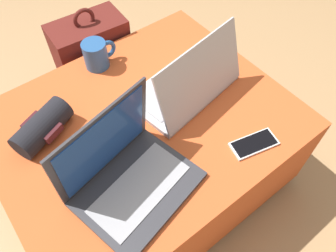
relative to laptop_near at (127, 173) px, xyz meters
name	(u,v)px	position (x,y,z in m)	size (l,w,h in m)	color
ground_plane	(149,177)	(0.17, 0.16, -0.47)	(14.00, 14.00, 0.00)	tan
ottoman	(146,152)	(0.17, 0.16, -0.26)	(0.97, 0.79, 0.42)	maroon
laptop_near	(127,173)	(0.00, 0.00, 0.00)	(0.38, 0.32, 0.26)	#333338
laptop_far	(188,84)	(0.36, 0.16, -0.01)	(0.40, 0.28, 0.23)	#B7B7BC
cell_phone	(254,144)	(0.38, -0.13, -0.05)	(0.16, 0.10, 0.01)	white
backpack	(95,66)	(0.24, 0.68, -0.25)	(0.32, 0.24, 0.53)	#5B1E19
wrist_brace	(42,127)	(-0.12, 0.30, -0.01)	(0.21, 0.16, 0.09)	black
coffee_mug	(97,54)	(0.18, 0.48, 0.00)	(0.13, 0.09, 0.10)	#285693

